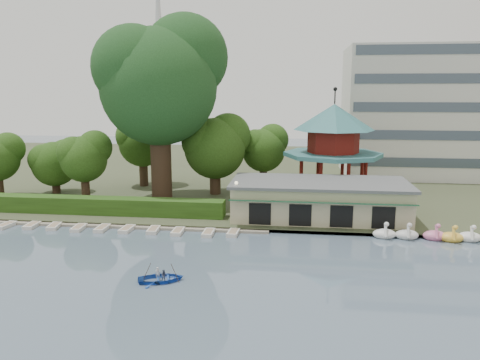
% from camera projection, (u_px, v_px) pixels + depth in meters
% --- Properties ---
extents(ground_plane, '(220.00, 220.00, 0.00)m').
position_uv_depth(ground_plane, '(175.00, 308.00, 29.89)').
color(ground_plane, slate).
rests_on(ground_plane, ground).
extents(shore, '(220.00, 70.00, 0.40)m').
position_uv_depth(shore, '(253.00, 170.00, 80.54)').
color(shore, '#424930').
rests_on(shore, ground).
extents(embankment, '(220.00, 0.60, 0.30)m').
position_uv_depth(embankment, '(219.00, 228.00, 46.72)').
color(embankment, gray).
rests_on(embankment, ground).
extents(dock, '(34.00, 1.60, 0.24)m').
position_uv_depth(dock, '(104.00, 225.00, 48.08)').
color(dock, gray).
rests_on(dock, ground).
extents(boathouse, '(18.60, 9.39, 3.90)m').
position_uv_depth(boathouse, '(319.00, 199.00, 49.66)').
color(boathouse, '#BBB28C').
rests_on(boathouse, shore).
extents(pavilion, '(12.40, 12.40, 13.50)m').
position_uv_depth(pavilion, '(333.00, 141.00, 58.23)').
color(pavilion, '#BBB28C').
rests_on(pavilion, shore).
extents(office_building, '(38.00, 18.00, 20.00)m').
position_uv_depth(office_building, '(462.00, 117.00, 71.90)').
color(office_building, silver).
rests_on(office_building, shore).
extents(broadcast_tower, '(8.00, 8.00, 96.00)m').
position_uv_depth(broadcast_tower, '(159.00, 32.00, 165.06)').
color(broadcast_tower, silver).
rests_on(broadcast_tower, ground).
extents(hedge, '(30.00, 2.00, 1.80)m').
position_uv_depth(hedge, '(90.00, 205.00, 51.43)').
color(hedge, '#2B5017').
rests_on(hedge, shore).
extents(lamp_post, '(0.36, 0.36, 4.28)m').
position_uv_depth(lamp_post, '(236.00, 194.00, 47.60)').
color(lamp_post, black).
rests_on(lamp_post, shore).
extents(big_tree, '(15.37, 14.32, 22.54)m').
position_uv_depth(big_tree, '(160.00, 77.00, 55.60)').
color(big_tree, '#3A281C').
rests_on(big_tree, shore).
extents(small_trees, '(39.27, 16.30, 10.48)m').
position_uv_depth(small_trees, '(149.00, 148.00, 61.23)').
color(small_trees, '#3A281C').
rests_on(small_trees, shore).
extents(swan_boats, '(14.58, 2.14, 1.92)m').
position_uv_depth(swan_boats, '(453.00, 236.00, 43.34)').
color(swan_boats, white).
rests_on(swan_boats, ground).
extents(moored_rowboats, '(29.74, 2.77, 0.36)m').
position_uv_depth(moored_rowboats, '(91.00, 228.00, 46.81)').
color(moored_rowboats, silver).
rests_on(moored_rowboats, ground).
extents(rowboat_with_passengers, '(5.42, 4.57, 2.01)m').
position_uv_depth(rowboat_with_passengers, '(161.00, 275.00, 34.03)').
color(rowboat_with_passengers, '#2251B3').
rests_on(rowboat_with_passengers, ground).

